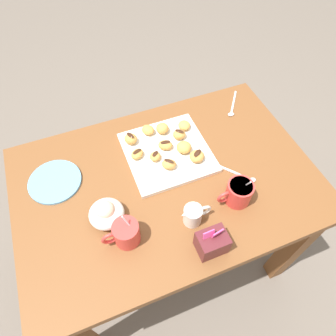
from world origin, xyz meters
The scene contains 29 objects.
ground_plane centered at (0.00, 0.00, 0.00)m, with size 8.00×8.00×0.00m, color #665B51.
dining_table centered at (0.00, 0.00, 0.58)m, with size 1.08×0.73×0.71m.
pastry_plate_square centered at (-0.05, -0.11, 0.72)m, with size 0.31×0.31×0.02m, color silver.
coffee_mug_red_left centered at (-0.19, 0.16, 0.76)m, with size 0.13×0.09×0.13m.
coffee_mug_red_right centered at (0.20, 0.16, 0.76)m, with size 0.12×0.08×0.13m.
cream_pitcher_white centered at (-0.02, 0.18, 0.75)m, with size 0.10×0.06×0.07m.
sugar_caddy centered at (-0.03, 0.29, 0.75)m, with size 0.09×0.07×0.11m.
ice_cream_bowl centered at (0.24, 0.07, 0.75)m, with size 0.12×0.12×0.09m.
saucer_sky_left centered at (0.38, -0.14, 0.72)m, with size 0.19×0.19×0.01m, color #66A8DB.
loose_spoon_near_saucer centered at (-0.25, 0.08, 0.71)m, with size 0.11×0.13×0.01m.
loose_spoon_by_plate centered at (-0.40, -0.24, 0.71)m, with size 0.11×0.13×0.01m.
beignet_0 centered at (-0.02, -0.04, 0.74)m, with size 0.05×0.04×0.04m, color #D19347.
chocolate_drizzle_0 centered at (-0.02, -0.04, 0.76)m, with size 0.04×0.01×0.01m, color #381E11.
beignet_1 centered at (-0.07, -0.21, 0.75)m, with size 0.05×0.05×0.04m, color #D19347.
beignet_2 centered at (-0.15, -0.20, 0.74)m, with size 0.05×0.05×0.03m, color #D19347.
beignet_3 centered at (-0.11, -0.16, 0.74)m, with size 0.05×0.04×0.04m, color #D19347.
chocolate_drizzle_3 centered at (-0.11, -0.16, 0.76)m, with size 0.03×0.02×0.01m, color #381E11.
beignet_4 centered at (-0.01, -0.22, 0.74)m, with size 0.04×0.05×0.03m, color #D19347.
beignet_5 centered at (-0.11, -0.09, 0.75)m, with size 0.06×0.06×0.04m, color #D19347.
beignet_6 centered at (0.01, -0.09, 0.74)m, with size 0.04×0.04×0.03m, color #D19347.
chocolate_drizzle_6 centered at (0.01, -0.09, 0.76)m, with size 0.03×0.01×0.01m, color #381E11.
beignet_7 centered at (0.07, -0.20, 0.75)m, with size 0.05×0.05×0.04m, color #D19347.
chocolate_drizzle_7 centered at (0.07, -0.20, 0.77)m, with size 0.04×0.02×0.01m, color #381E11.
beignet_8 centered at (-0.05, -0.13, 0.74)m, with size 0.05×0.04×0.03m, color #D19347.
chocolate_drizzle_8 centered at (-0.05, -0.13, 0.76)m, with size 0.04×0.01×0.01m, color #381E11.
beignet_9 centered at (0.07, -0.13, 0.74)m, with size 0.05×0.04×0.03m, color #D19347.
chocolate_drizzle_9 centered at (0.07, -0.13, 0.76)m, with size 0.04×0.01×0.01m, color #381E11.
beignet_10 centered at (-0.13, -0.03, 0.74)m, with size 0.06×0.05×0.04m, color #D19347.
chocolate_drizzle_10 centered at (-0.13, -0.03, 0.77)m, with size 0.04×0.02×0.01m, color #381E11.
Camera 1 is at (0.22, 0.56, 1.63)m, focal length 32.51 mm.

